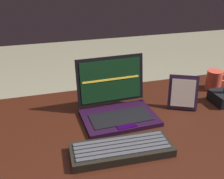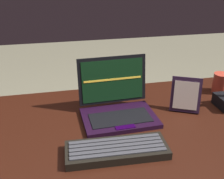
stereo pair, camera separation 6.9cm
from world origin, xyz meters
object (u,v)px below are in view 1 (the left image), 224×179
laptop_front (117,105)px  external_keyboard (122,149)px  photo_frame (183,93)px  coffee_mug (214,80)px

laptop_front → external_keyboard: 0.25m
photo_frame → coffee_mug: photo_frame is taller
external_keyboard → coffee_mug: coffee_mug is taller
photo_frame → coffee_mug: size_ratio=1.29×
laptop_front → coffee_mug: size_ratio=2.64×
external_keyboard → laptop_front: bearing=76.7°
laptop_front → external_keyboard: (-0.06, -0.24, -0.03)m
external_keyboard → photo_frame: photo_frame is taller
laptop_front → photo_frame: laptop_front is taller
external_keyboard → coffee_mug: (0.60, 0.35, 0.03)m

